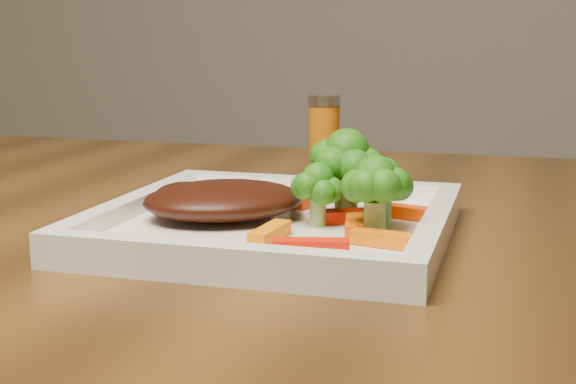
# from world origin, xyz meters

# --- Properties ---
(plate) EXTENTS (0.27, 0.27, 0.01)m
(plate) POSITION_xyz_m (-0.07, -0.10, 0.76)
(plate) COLOR white
(plate) RESTS_ON dining_table
(steak) EXTENTS (0.17, 0.16, 0.03)m
(steak) POSITION_xyz_m (-0.11, -0.09, 0.78)
(steak) COLOR #3A1208
(steak) RESTS_ON plate
(broccoli_0) EXTENTS (0.09, 0.09, 0.07)m
(broccoli_0) POSITION_xyz_m (-0.02, -0.06, 0.80)
(broccoli_0) COLOR #1C7A14
(broccoli_0) RESTS_ON plate
(broccoli_1) EXTENTS (0.05, 0.05, 0.06)m
(broccoli_1) POSITION_xyz_m (0.01, -0.09, 0.79)
(broccoli_1) COLOR #1B5E0F
(broccoli_1) RESTS_ON plate
(broccoli_2) EXTENTS (0.06, 0.06, 0.06)m
(broccoli_2) POSITION_xyz_m (0.01, -0.12, 0.79)
(broccoli_2) COLOR #155B0F
(broccoli_2) RESTS_ON plate
(broccoli_3) EXTENTS (0.06, 0.06, 0.06)m
(broccoli_3) POSITION_xyz_m (-0.04, -0.10, 0.79)
(broccoli_3) COLOR #146611
(broccoli_3) RESTS_ON plate
(carrot_0) EXTENTS (0.05, 0.03, 0.01)m
(carrot_0) POSITION_xyz_m (-0.02, -0.18, 0.77)
(carrot_0) COLOR red
(carrot_0) RESTS_ON plate
(carrot_1) EXTENTS (0.06, 0.02, 0.01)m
(carrot_1) POSITION_xyz_m (0.03, -0.15, 0.77)
(carrot_1) COLOR orange
(carrot_1) RESTS_ON plate
(carrot_2) EXTENTS (0.02, 0.05, 0.01)m
(carrot_2) POSITION_xyz_m (-0.06, -0.15, 0.77)
(carrot_2) COLOR orange
(carrot_2) RESTS_ON plate
(carrot_3) EXTENTS (0.05, 0.03, 0.01)m
(carrot_3) POSITION_xyz_m (0.04, -0.06, 0.77)
(carrot_3) COLOR #FF4004
(carrot_3) RESTS_ON plate
(carrot_4) EXTENTS (0.03, 0.05, 0.01)m
(carrot_4) POSITION_xyz_m (-0.06, -0.03, 0.77)
(carrot_4) COLOR red
(carrot_4) RESTS_ON plate
(carrot_5) EXTENTS (0.02, 0.05, 0.01)m
(carrot_5) POSITION_xyz_m (-0.00, -0.11, 0.77)
(carrot_5) COLOR #ED5403
(carrot_5) RESTS_ON plate
(carrot_6) EXTENTS (0.06, 0.04, 0.01)m
(carrot_6) POSITION_xyz_m (-0.01, -0.08, 0.77)
(carrot_6) COLOR red
(carrot_6) RESTS_ON plate
(spice_shaker) EXTENTS (0.04, 0.04, 0.09)m
(spice_shaker) POSITION_xyz_m (-0.10, 0.19, 0.80)
(spice_shaker) COLOR #B75C0A
(spice_shaker) RESTS_ON dining_table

